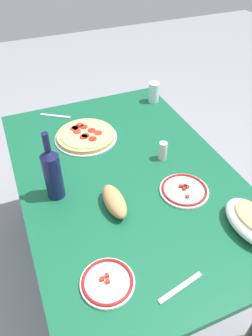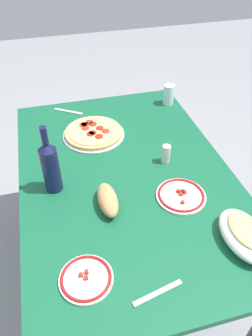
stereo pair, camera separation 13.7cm
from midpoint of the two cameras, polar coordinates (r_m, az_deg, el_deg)
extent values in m
plane|color=gray|center=(1.95, -2.10, -16.95)|extent=(8.00, 8.00, 0.00)
cube|color=#145938|center=(1.40, -2.80, -1.51)|extent=(1.36, 0.90, 0.03)
cylinder|color=#33302D|center=(2.19, 1.48, 4.39)|extent=(0.07, 0.07, 0.69)
cylinder|color=#33302D|center=(2.06, -18.88, -0.83)|extent=(0.07, 0.07, 0.69)
cylinder|color=#B7B7BC|center=(1.61, -9.56, 5.30)|extent=(0.31, 0.31, 0.01)
cylinder|color=#DBB26B|center=(1.61, -9.61, 5.65)|extent=(0.28, 0.28, 0.02)
cylinder|color=#EACC75|center=(1.60, -9.66, 6.00)|extent=(0.25, 0.25, 0.01)
cylinder|color=maroon|center=(1.64, -11.33, 6.97)|extent=(0.04, 0.04, 0.00)
cylinder|color=#B22D1E|center=(1.59, -7.47, 6.14)|extent=(0.04, 0.04, 0.00)
cylinder|color=#B22D1E|center=(1.61, -11.12, 6.31)|extent=(0.04, 0.04, 0.00)
cylinder|color=maroon|center=(1.64, -9.92, 7.14)|extent=(0.04, 0.04, 0.00)
cylinder|color=maroon|center=(1.61, -8.60, 6.55)|extent=(0.04, 0.04, 0.00)
cylinder|color=maroon|center=(1.57, -10.04, 5.38)|extent=(0.04, 0.04, 0.00)
cylinder|color=#B22D1E|center=(1.64, -11.61, 6.83)|extent=(0.04, 0.04, 0.00)
cylinder|color=maroon|center=(1.55, -8.50, 5.07)|extent=(0.04, 0.04, 0.00)
cylinder|color=#B22D1E|center=(1.66, -10.58, 7.46)|extent=(0.04, 0.04, 0.00)
cylinder|color=maroon|center=(1.58, -9.73, 5.62)|extent=(0.04, 0.04, 0.00)
ellipsoid|color=white|center=(1.22, 18.57, -9.30)|extent=(0.24, 0.15, 0.07)
cylinder|color=#141942|center=(1.27, -15.86, -1.58)|extent=(0.07, 0.07, 0.20)
cone|color=#141942|center=(1.20, -16.85, 2.47)|extent=(0.07, 0.07, 0.03)
cylinder|color=#141942|center=(1.17, -17.32, 4.37)|extent=(0.03, 0.03, 0.07)
cylinder|color=silver|center=(1.88, 2.85, 13.24)|extent=(0.06, 0.06, 0.11)
cylinder|color=white|center=(1.07, -7.22, -19.81)|extent=(0.17, 0.17, 0.01)
torus|color=red|center=(1.06, -7.26, -19.60)|extent=(0.16, 0.16, 0.01)
cube|color=#AD2819|center=(1.06, -7.22, -19.60)|extent=(0.01, 0.01, 0.01)
cube|color=#AD2819|center=(1.06, -8.23, -19.18)|extent=(0.01, 0.01, 0.01)
cube|color=#AD2819|center=(1.07, -7.29, -18.66)|extent=(0.01, 0.01, 0.01)
cylinder|color=white|center=(1.31, 7.38, -4.18)|extent=(0.20, 0.20, 0.01)
torus|color=red|center=(1.31, 7.41, -3.93)|extent=(0.19, 0.19, 0.01)
cube|color=#AD2819|center=(1.32, 7.63, -3.32)|extent=(0.01, 0.01, 0.01)
cube|color=#AD2819|center=(1.32, 6.77, -3.36)|extent=(0.01, 0.01, 0.01)
cube|color=#AD2819|center=(1.31, 7.41, -3.84)|extent=(0.01, 0.01, 0.01)
cube|color=#AD2819|center=(1.32, 7.32, -3.38)|extent=(0.01, 0.01, 0.01)
cube|color=#AD2819|center=(1.28, 7.86, -5.20)|extent=(0.01, 0.01, 0.01)
cube|color=#AD2819|center=(1.32, 7.98, -3.44)|extent=(0.01, 0.01, 0.01)
ellipsoid|color=tan|center=(1.23, -5.29, -6.07)|extent=(0.18, 0.07, 0.07)
cylinder|color=silver|center=(1.45, 3.87, 2.78)|extent=(0.04, 0.04, 0.07)
cylinder|color=#B7B7BC|center=(1.42, 3.95, 4.16)|extent=(0.04, 0.04, 0.01)
cube|color=#B7B7BC|center=(1.06, 5.81, -20.61)|extent=(0.05, 0.17, 0.00)
cube|color=#B7B7BC|center=(1.81, -14.61, 8.89)|extent=(0.11, 0.15, 0.00)
camera|label=1|loc=(0.07, -92.87, -2.50)|focal=34.24mm
camera|label=2|loc=(0.07, 87.13, 2.50)|focal=34.24mm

